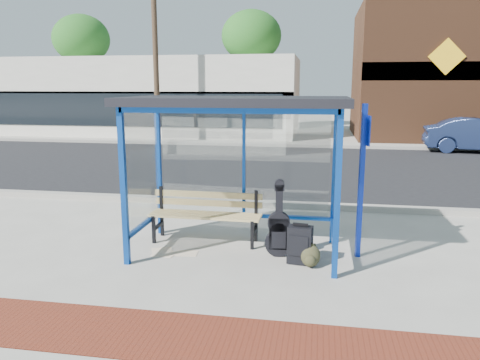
% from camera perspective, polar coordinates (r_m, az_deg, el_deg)
% --- Properties ---
extents(ground, '(120.00, 120.00, 0.00)m').
position_cam_1_polar(ground, '(7.48, -0.47, -8.79)').
color(ground, '#B2ADA0').
rests_on(ground, ground).
extents(brick_paver_strip, '(60.00, 1.00, 0.01)m').
position_cam_1_polar(brick_paver_strip, '(5.17, -5.84, -18.58)').
color(brick_paver_strip, maroon).
rests_on(brick_paver_strip, ground).
extents(curb_near, '(60.00, 0.25, 0.12)m').
position_cam_1_polar(curb_near, '(10.20, 2.41, -2.90)').
color(curb_near, gray).
rests_on(curb_near, ground).
extents(street_asphalt, '(60.00, 10.00, 0.00)m').
position_cam_1_polar(street_asphalt, '(15.18, 4.87, 1.61)').
color(street_asphalt, black).
rests_on(street_asphalt, ground).
extents(curb_far, '(60.00, 0.25, 0.12)m').
position_cam_1_polar(curb_far, '(20.20, 6.12, 4.21)').
color(curb_far, gray).
rests_on(curb_far, ground).
extents(far_sidewalk, '(60.00, 4.00, 0.01)m').
position_cam_1_polar(far_sidewalk, '(22.09, 6.43, 4.67)').
color(far_sidewalk, '#B2ADA0').
rests_on(far_sidewalk, ground).
extents(bus_shelter, '(3.30, 1.80, 2.42)m').
position_cam_1_polar(bus_shelter, '(7.10, -0.39, 7.28)').
color(bus_shelter, '#0E3F9E').
rests_on(bus_shelter, ground).
extents(storefront_white, '(18.00, 6.04, 4.00)m').
position_cam_1_polar(storefront_white, '(26.92, -12.86, 9.92)').
color(storefront_white, silver).
rests_on(storefront_white, ground).
extents(storefront_brown, '(10.00, 7.08, 6.40)m').
position_cam_1_polar(storefront_brown, '(26.29, 25.15, 11.74)').
color(storefront_brown, '#59331E').
rests_on(storefront_brown, ground).
extents(tree_left, '(3.60, 3.60, 7.03)m').
position_cam_1_polar(tree_left, '(32.80, -18.78, 15.88)').
color(tree_left, '#4C3826').
rests_on(tree_left, ground).
extents(tree_mid, '(3.60, 3.60, 7.03)m').
position_cam_1_polar(tree_mid, '(29.35, 1.40, 17.05)').
color(tree_mid, '#4C3826').
rests_on(tree_mid, ground).
extents(utility_pole_west, '(1.60, 0.24, 8.00)m').
position_cam_1_polar(utility_pole_west, '(21.61, -10.28, 15.32)').
color(utility_pole_west, '#4C3826').
rests_on(utility_pole_west, ground).
extents(bench, '(1.88, 0.49, 0.88)m').
position_cam_1_polar(bench, '(7.88, -4.18, -3.94)').
color(bench, black).
rests_on(bench, ground).
extents(guitar_bag, '(0.42, 0.16, 1.13)m').
position_cam_1_polar(guitar_bag, '(7.22, 4.74, -6.11)').
color(guitar_bag, black).
rests_on(guitar_bag, ground).
extents(suitcase, '(0.38, 0.28, 0.62)m').
position_cam_1_polar(suitcase, '(7.00, 7.32, -7.85)').
color(suitcase, black).
rests_on(suitcase, ground).
extents(backpack, '(0.28, 0.26, 0.34)m').
position_cam_1_polar(backpack, '(6.93, 8.58, -9.17)').
color(backpack, '#2F2E1A').
rests_on(backpack, ground).
extents(sign_post, '(0.12, 0.29, 2.33)m').
position_cam_1_polar(sign_post, '(7.18, 14.67, 0.84)').
color(sign_post, '#0D2498').
rests_on(sign_post, ground).
extents(newspaper_a, '(0.45, 0.50, 0.01)m').
position_cam_1_polar(newspaper_a, '(7.58, -9.47, -8.63)').
color(newspaper_a, white).
rests_on(newspaper_a, ground).
extents(newspaper_b, '(0.39, 0.32, 0.01)m').
position_cam_1_polar(newspaper_b, '(7.50, -9.19, -8.86)').
color(newspaper_b, white).
rests_on(newspaper_b, ground).
extents(newspaper_c, '(0.37, 0.30, 0.01)m').
position_cam_1_polar(newspaper_c, '(7.47, -6.52, -8.87)').
color(newspaper_c, white).
rests_on(newspaper_c, ground).
extents(parked_car, '(4.20, 1.83, 1.34)m').
position_cam_1_polar(parked_car, '(20.61, 27.14, 4.87)').
color(parked_car, '#1C294E').
rests_on(parked_car, ground).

